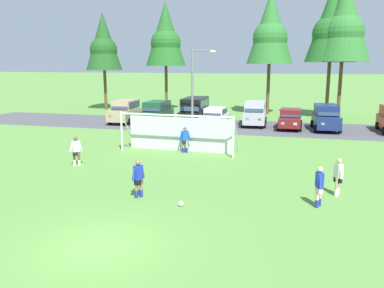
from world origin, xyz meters
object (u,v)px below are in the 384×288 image
object	(u,v)px
soccer_ball	(181,204)
parked_car_slot_right	(290,119)
player_striker_near	(338,177)
parked_car_slot_left	(157,113)
street_lamp	(195,91)
parked_car_slot_center	(215,117)
player_midfield_center	(185,140)
parked_car_slot_center_left	(195,111)
player_winger_left	(319,187)
soccer_goal	(179,132)
player_winger_right	(138,179)
parked_car_slot_far_right	(326,117)
player_defender_far	(76,151)
parked_car_slot_center_right	(255,113)
parked_car_slot_far_left	(125,111)

from	to	relation	value
soccer_ball	parked_car_slot_right	distance (m)	21.09
player_striker_near	parked_car_slot_left	xyz separation A→B (m)	(-14.28, 17.04, 0.29)
parked_car_slot_right	street_lamp	world-z (taller)	street_lamp
parked_car_slot_center	street_lamp	distance (m)	4.99
player_midfield_center	parked_car_slot_right	world-z (taller)	parked_car_slot_right
parked_car_slot_left	parked_car_slot_center_left	size ratio (longest dim) A/B	0.96
soccer_ball	player_winger_left	size ratio (longest dim) A/B	0.13
soccer_goal	player_midfield_center	xyz separation A→B (m)	(0.45, -0.22, -0.47)
parked_car_slot_center	player_winger_right	bearing A→B (deg)	-88.21
soccer_ball	parked_car_slot_far_right	world-z (taller)	parked_car_slot_far_right
player_winger_left	parked_car_slot_far_right	size ratio (longest dim) A/B	0.35
player_defender_far	parked_car_slot_center_right	world-z (taller)	parked_car_slot_center_right
parked_car_slot_center	street_lamp	world-z (taller)	street_lamp
player_winger_right	street_lamp	bearing A→B (deg)	95.35
player_winger_left	street_lamp	world-z (taller)	street_lamp
soccer_ball	player_striker_near	bearing A→B (deg)	26.02
soccer_goal	player_winger_left	size ratio (longest dim) A/B	4.56
soccer_goal	parked_car_slot_center_left	distance (m)	11.09
player_winger_right	parked_car_slot_far_right	world-z (taller)	parked_car_slot_far_right
player_defender_far	parked_car_slot_left	distance (m)	15.37
player_defender_far	parked_car_slot_far_left	bearing A→B (deg)	104.44
soccer_ball	parked_car_slot_center_right	distance (m)	21.96
parked_car_slot_center	street_lamp	size ratio (longest dim) A/B	0.64
player_striker_near	parked_car_slot_left	bearing A→B (deg)	129.97
street_lamp	parked_car_slot_left	bearing A→B (deg)	138.62
player_defender_far	parked_car_slot_center_right	size ratio (longest dim) A/B	0.35
player_defender_far	soccer_ball	bearing A→B (deg)	-32.39
player_winger_right	parked_car_slot_center_left	size ratio (longest dim) A/B	0.34
player_striker_near	soccer_goal	bearing A→B (deg)	143.86
player_midfield_center	street_lamp	world-z (taller)	street_lamp
player_winger_right	parked_car_slot_far_left	world-z (taller)	parked_car_slot_far_left
player_winger_right	parked_car_slot_center_left	distance (m)	20.14
player_midfield_center	parked_car_slot_center_right	size ratio (longest dim) A/B	0.35
player_midfield_center	parked_car_slot_center_left	xyz separation A→B (m)	(-2.18, 11.17, 0.52)
parked_car_slot_right	parked_car_slot_left	bearing A→B (deg)	-176.74
soccer_ball	player_winger_left	world-z (taller)	player_winger_left
parked_car_slot_left	street_lamp	bearing A→B (deg)	-41.38
parked_car_slot_center	parked_car_slot_left	bearing A→B (deg)	-179.17
parked_car_slot_left	parked_car_slot_right	world-z (taller)	parked_car_slot_left
player_striker_near	parked_car_slot_left	distance (m)	22.23
soccer_ball	player_midfield_center	xyz separation A→B (m)	(-2.45, 9.38, 0.71)
soccer_goal	parked_car_slot_far_right	xyz separation A→B (m)	(9.72, 11.17, -0.18)
player_defender_far	street_lamp	world-z (taller)	street_lamp
player_striker_near	parked_car_slot_left	world-z (taller)	parked_car_slot_left
player_midfield_center	parked_car_slot_far_left	distance (m)	14.37
parked_car_slot_center_left	street_lamp	bearing A→B (deg)	-75.93
parked_car_slot_center_left	street_lamp	distance (m)	5.22
player_striker_near	parked_car_slot_center_left	size ratio (longest dim) A/B	0.34
soccer_goal	parked_car_slot_center_right	distance (m)	12.84
soccer_goal	player_striker_near	bearing A→B (deg)	-36.14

